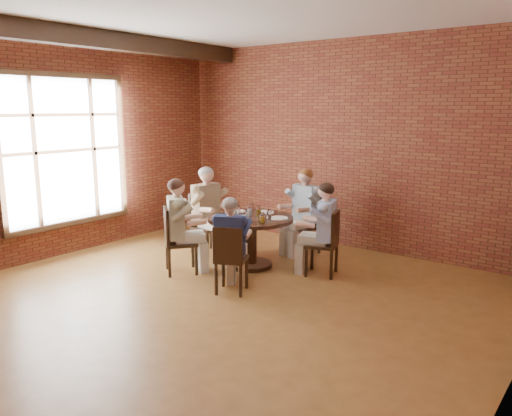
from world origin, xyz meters
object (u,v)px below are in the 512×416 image
Objects in this scene: smartphone at (248,223)px; chair_e at (230,257)px; chair_b at (307,221)px; diner_b at (303,212)px; chair_d at (175,238)px; diner_e at (231,245)px; dining_table at (251,232)px; chair_a at (328,240)px; diner_d at (181,226)px; diner_c at (209,211)px; diner_a at (322,229)px; chair_c at (205,221)px.

chair_e is at bearing -52.64° from smartphone.
diner_b reaches higher than chair_b.
diner_e is (1.12, -0.09, 0.10)m from chair_d.
dining_table is 1.35× the size of chair_a.
diner_d is at bearing -101.98° from chair_b.
chair_b reaches higher than chair_a.
diner_b is at bearing -108.68° from diner_e.
chair_a is at bearing -31.88° from chair_b.
chair_b is at bearing 78.09° from dining_table.
diner_c is at bearing 172.07° from dining_table.
diner_a reaches higher than chair_b.
smartphone is (0.00, -1.41, 0.07)m from diner_b.
chair_a is at bearing -138.84° from chair_e.
diner_a is at bearing -136.45° from chair_e.
diner_c reaches higher than dining_table.
chair_c is 0.20m from diner_c.
diner_c reaches higher than diner_e.
diner_b is 0.98× the size of diner_c.
diner_b is 2.14m from chair_d.
chair_c is 0.70× the size of diner_c.
dining_table is 1.06m from diner_e.
chair_d is (0.27, -1.00, -0.18)m from diner_c.
smartphone is at bearing -78.70° from chair_b.
chair_b is 1.52m from smartphone.
diner_c reaches higher than chair_b.
diner_d is at bearing -127.86° from dining_table.
chair_b is at bearing -43.92° from chair_c.
diner_e reaches higher than chair_c.
smartphone is (-0.02, -1.50, 0.24)m from chair_b.
chair_a is 2.14m from chair_d.
chair_a reaches higher than chair_e.
chair_d is at bearing -32.28° from chair_e.
diner_b is (-0.78, 0.74, 0.03)m from diner_a.
chair_e is (0.25, -2.09, -0.20)m from diner_b.
chair_e is 5.96× the size of smartphone.
chair_c is at bearing 90.00° from diner_c.
chair_b is at bearing -109.43° from diner_e.
smartphone is at bearing -56.46° from dining_table.
chair_c is 1.10× the size of chair_e.
chair_b is 6.46× the size of smartphone.
diner_d is 1.10× the size of diner_e.
diner_b is (0.23, 1.07, 0.15)m from dining_table.
diner_a is at bearing -90.00° from chair_a.
diner_d reaches higher than diner_a.
chair_e is (1.51, -1.17, -0.04)m from chair_c.
diner_a is at bearing -138.54° from diner_e.
diner_c is at bearing -62.85° from diner_e.
diner_c is at bearing 175.55° from smartphone.
diner_a is 1.03m from smartphone.
chair_b is at bearing -151.69° from chair_a.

